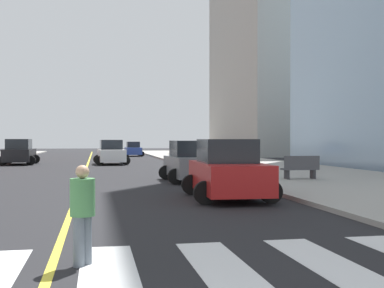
% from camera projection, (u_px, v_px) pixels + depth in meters
% --- Properties ---
extents(sidewalk_kerb_east, '(10.00, 120.00, 0.15)m').
position_uv_depth(sidewalk_kerb_east, '(326.00, 178.00, 25.44)').
color(sidewalk_kerb_east, '#9E9B93').
rests_on(sidewalk_kerb_east, ground).
extents(crosswalk_paint, '(13.50, 4.00, 0.01)m').
position_uv_depth(crosswalk_paint, '(48.00, 278.00, 7.43)').
color(crosswalk_paint, silver).
rests_on(crosswalk_paint, ground).
extents(lane_divider_paint, '(0.16, 80.00, 0.01)m').
position_uv_depth(lane_divider_paint, '(88.00, 163.00, 42.78)').
color(lane_divider_paint, yellow).
rests_on(lane_divider_paint, ground).
extents(parking_garage_concrete, '(18.00, 24.00, 24.82)m').
position_uv_depth(parking_garage_concrete, '(292.00, 64.00, 68.77)').
color(parking_garage_concrete, '#9E9B93').
rests_on(parking_garage_concrete, ground).
extents(car_gray_nearest, '(2.87, 4.53, 2.00)m').
position_uv_depth(car_gray_nearest, '(191.00, 162.00, 24.51)').
color(car_gray_nearest, slate).
rests_on(car_gray_nearest, ground).
extents(car_blue_second, '(2.52, 3.99, 1.77)m').
position_uv_depth(car_blue_second, '(133.00, 149.00, 60.59)').
color(car_blue_second, '#2D479E').
rests_on(car_blue_second, ground).
extents(car_white_third, '(2.95, 4.60, 2.02)m').
position_uv_depth(car_white_third, '(111.00, 153.00, 41.11)').
color(car_white_third, silver).
rests_on(car_white_third, ground).
extents(car_red_fourth, '(3.01, 4.72, 2.07)m').
position_uv_depth(car_red_fourth, '(228.00, 171.00, 17.38)').
color(car_red_fourth, red).
rests_on(car_red_fourth, ground).
extents(car_black_fifth, '(2.93, 4.67, 2.08)m').
position_uv_depth(car_black_fifth, '(19.00, 153.00, 40.74)').
color(car_black_fifth, black).
rests_on(car_black_fifth, ground).
extents(park_bench, '(1.81, 0.59, 1.12)m').
position_uv_depth(park_bench, '(301.00, 168.00, 24.01)').
color(park_bench, '#47474C').
rests_on(park_bench, sidewalk_kerb_east).
extents(pedestrian_crossing, '(0.41, 0.41, 1.65)m').
position_uv_depth(pedestrian_crossing, '(82.00, 210.00, 8.16)').
color(pedestrian_crossing, slate).
rests_on(pedestrian_crossing, ground).
extents(fire_hydrant, '(0.26, 0.26, 0.89)m').
position_uv_depth(fire_hydrant, '(218.00, 163.00, 31.08)').
color(fire_hydrant, red).
rests_on(fire_hydrant, sidewalk_kerb_east).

